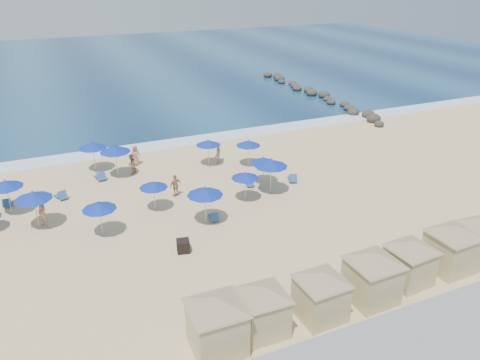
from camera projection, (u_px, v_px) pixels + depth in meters
name	position (u px, v px, depth m)	size (l,w,h in m)	color
ground	(202.00, 228.00, 29.14)	(160.00, 160.00, 0.00)	beige
ocean	(87.00, 69.00, 74.90)	(160.00, 80.00, 0.06)	navy
surf_line	(144.00, 148.00, 42.03)	(160.00, 2.50, 0.08)	white
rock_jetty	(316.00, 94.00, 58.55)	(2.56, 26.66, 0.96)	#2A2623
trash_bin	(183.00, 246.00, 26.62)	(0.72, 0.72, 0.72)	black
cabana_0	(217.00, 317.00, 19.28)	(4.68, 4.68, 2.94)	#C8BC89
cabana_1	(263.00, 303.00, 20.30)	(4.24, 4.24, 2.66)	#C8BC89
cabana_2	(321.00, 289.00, 21.16)	(4.32, 4.32, 2.71)	#C8BC89
cabana_3	(373.00, 270.00, 22.25)	(4.65, 4.65, 2.92)	#C8BC89
cabana_4	(411.00, 256.00, 23.54)	(4.30, 4.30, 2.71)	#C8BC89
cabana_5	(453.00, 242.00, 24.56)	(4.64, 4.64, 2.91)	#C8BC89
umbrella_2	(5.00, 184.00, 30.00)	(2.18, 2.18, 2.48)	#A5A8AD
umbrella_3	(33.00, 195.00, 28.26)	(2.28, 2.28, 2.59)	#A5A8AD
umbrella_4	(115.00, 149.00, 35.35)	(2.34, 2.34, 2.66)	#A5A8AD
umbrella_5	(153.00, 185.00, 30.56)	(1.89, 1.89, 2.15)	#A5A8AD
umbrella_6	(205.00, 191.00, 28.78)	(2.27, 2.27, 2.59)	#A5A8AD
umbrella_7	(208.00, 143.00, 37.62)	(1.99, 1.99, 2.27)	#A5A8AD
umbrella_8	(245.00, 175.00, 31.82)	(1.94, 1.94, 2.21)	#A5A8AD
umbrella_9	(248.00, 143.00, 37.51)	(2.00, 2.00, 2.27)	#A5A8AD
umbrella_10	(263.00, 160.00, 34.39)	(1.92, 1.92, 2.18)	#A5A8AD
umbrella_11	(271.00, 163.00, 32.72)	(2.37, 2.37, 2.70)	#A5A8AD
umbrella_12	(99.00, 206.00, 27.53)	(2.05, 2.05, 2.33)	#A5A8AD
umbrella_13	(92.00, 145.00, 36.50)	(2.18, 2.18, 2.48)	#A5A8AD
beach_chair_0	(8.00, 203.00, 31.78)	(0.68, 1.27, 0.67)	#275292
beach_chair_1	(61.00, 195.00, 32.75)	(0.95, 1.41, 0.71)	#275292
beach_chair_2	(100.00, 176.00, 35.70)	(0.79, 1.47, 0.77)	#275292
beach_chair_3	(214.00, 217.00, 29.99)	(0.77, 1.29, 0.66)	#275292
beach_chair_4	(250.00, 183.00, 34.70)	(0.85, 1.30, 0.66)	#275292
beach_chair_5	(292.00, 178.00, 35.41)	(1.07, 1.46, 0.73)	#275292
beachgoer_0	(42.00, 213.00, 29.01)	(0.69, 0.45, 1.89)	#AE7A60
beachgoer_1	(131.00, 164.00, 36.50)	(0.79, 0.61, 1.62)	#AE7A60
beachgoer_2	(176.00, 185.00, 32.90)	(0.97, 0.40, 1.65)	#AE7A60
beachgoer_3	(217.00, 152.00, 38.54)	(1.17, 0.67, 1.81)	#AE7A60
beachgoer_4	(135.00, 155.00, 38.13)	(0.82, 0.54, 1.68)	#AE7A60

